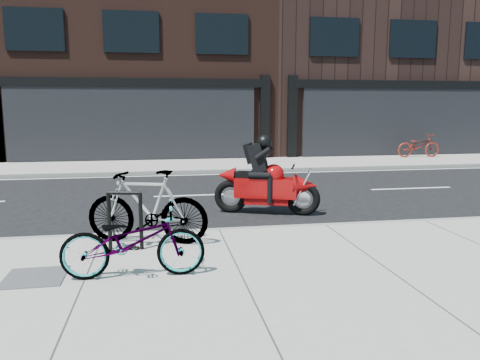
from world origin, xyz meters
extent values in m
plane|color=black|center=(0.00, 0.00, 0.00)|extent=(120.00, 120.00, 0.00)
cube|color=gray|center=(0.00, -5.00, 0.07)|extent=(60.00, 6.00, 0.13)
cube|color=gray|center=(0.00, 7.75, 0.07)|extent=(60.00, 3.50, 0.13)
cube|color=black|center=(-2.00, 14.50, 7.25)|extent=(12.00, 10.00, 14.50)
cube|color=black|center=(10.00, 14.50, 6.25)|extent=(12.00, 10.00, 12.50)
cylinder|color=black|center=(-1.80, -2.84, 0.57)|extent=(0.06, 0.06, 0.89)
cylinder|color=black|center=(-1.33, -2.93, 0.57)|extent=(0.06, 0.06, 0.89)
cylinder|color=black|center=(-1.56, -2.89, 1.02)|extent=(0.49, 0.15, 0.06)
imported|color=gray|center=(-1.38, -4.12, 0.61)|extent=(1.84, 0.66, 0.96)
imported|color=gray|center=(-1.24, -2.60, 0.73)|extent=(2.07, 1.12, 1.19)
torus|color=black|center=(1.98, -0.63, 0.36)|extent=(0.74, 0.40, 0.73)
torus|color=black|center=(0.49, -0.09, 0.36)|extent=(0.74, 0.40, 0.73)
cube|color=#8D0607|center=(1.23, -0.36, 0.58)|extent=(1.40, 0.85, 0.42)
cone|color=#8D0607|center=(2.02, -0.64, 0.65)|extent=(0.64, 0.63, 0.49)
sphere|color=#8D0607|center=(1.38, -0.41, 0.87)|extent=(0.45, 0.45, 0.45)
cube|color=black|center=(0.91, -0.24, 0.85)|extent=(0.68, 0.50, 0.13)
cylinder|color=silver|center=(0.72, 0.04, 0.33)|extent=(0.61, 0.30, 0.10)
cube|color=black|center=(1.06, -0.30, 1.22)|extent=(0.55, 0.52, 0.66)
cube|color=black|center=(0.89, -0.24, 1.31)|extent=(0.36, 0.40, 0.45)
sphere|color=black|center=(1.18, -0.34, 1.56)|extent=(0.32, 0.32, 0.32)
imported|color=maroon|center=(10.00, 8.49, 0.63)|extent=(1.91, 0.71, 0.99)
cube|color=#444446|center=(-2.64, -3.94, 0.14)|extent=(0.76, 0.76, 0.02)
camera|label=1|loc=(-1.01, -10.06, 2.32)|focal=35.00mm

